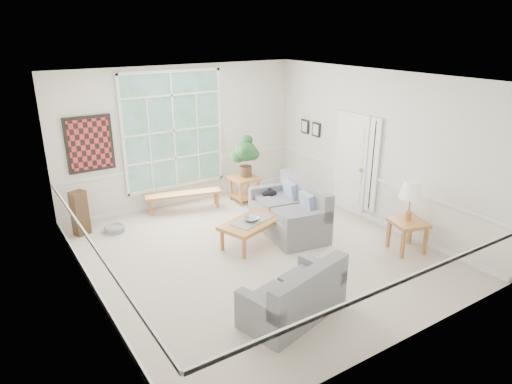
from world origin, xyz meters
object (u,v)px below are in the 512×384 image
Objects in this scene: loveseat_front at (293,290)px; side_table at (407,236)px; loveseat_right at (288,207)px; end_table at (245,189)px; coffee_table at (252,232)px.

side_table is (2.85, 0.44, -0.12)m from loveseat_front.
loveseat_right is 1.84m from end_table.
side_table is (1.26, -1.81, -0.20)m from loveseat_right.
loveseat_front is 2.27m from coffee_table.
coffee_table is (-0.88, -0.10, -0.26)m from loveseat_right.
coffee_table is at bearing -117.94° from end_table.
loveseat_right is 2.76m from loveseat_front.
end_table is (1.02, 1.92, 0.06)m from coffee_table.
side_table is (2.14, -1.70, 0.06)m from coffee_table.
coffee_table is 2.73m from side_table.
loveseat_right reaches higher than side_table.
coffee_table is (0.71, 2.15, -0.17)m from loveseat_front.
loveseat_right reaches higher than loveseat_front.
loveseat_front reaches higher than end_table.
end_table is at bearing 53.34° from loveseat_front.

